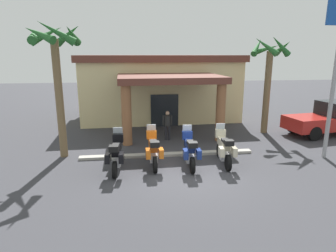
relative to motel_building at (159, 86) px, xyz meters
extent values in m
plane|color=#38383D|center=(0.08, -10.90, -2.32)|extent=(80.00, 80.00, 0.00)
cube|color=beige|center=(-0.01, 0.18, -0.26)|extent=(10.98, 6.59, 4.11)
cube|color=#1E2328|center=(0.09, -3.03, -1.27)|extent=(1.80, 0.15, 2.10)
cube|color=brown|center=(0.14, -5.06, 0.97)|extent=(5.93, 4.35, 0.35)
cylinder|color=brown|center=(-2.32, -6.82, -0.76)|extent=(0.51, 0.51, 3.11)
cylinder|color=brown|center=(2.70, -6.68, -0.76)|extent=(0.51, 0.51, 3.11)
cube|color=brown|center=(-0.01, 0.18, 2.02)|extent=(11.39, 7.00, 0.44)
cylinder|color=black|center=(-2.66, -9.50, -1.99)|extent=(0.18, 0.67, 0.66)
cylinder|color=black|center=(-2.76, -11.05, -1.99)|extent=(0.18, 0.67, 0.66)
cube|color=silver|center=(-2.72, -10.30, -1.95)|extent=(0.36, 0.58, 0.32)
cube|color=black|center=(-2.71, -10.15, -1.44)|extent=(0.37, 1.17, 0.34)
cube|color=black|center=(-2.73, -10.50, -1.22)|extent=(0.32, 0.62, 0.10)
cube|color=black|center=(-2.66, -9.52, -1.17)|extent=(0.45, 0.27, 0.36)
cube|color=#B2BCC6|center=(-2.66, -9.44, -0.89)|extent=(0.41, 0.14, 0.36)
cube|color=black|center=(-3.01, -10.88, -1.56)|extent=(0.21, 0.45, 0.36)
cube|color=black|center=(-2.49, -10.91, -1.56)|extent=(0.21, 0.45, 0.36)
cube|color=black|center=(-2.76, -11.00, -1.15)|extent=(0.38, 0.34, 0.22)
cylinder|color=black|center=(-1.21, -9.16, -1.99)|extent=(0.15, 0.66, 0.66)
cylinder|color=black|center=(-1.19, -10.71, -1.99)|extent=(0.15, 0.66, 0.66)
cube|color=silver|center=(-1.20, -9.96, -1.95)|extent=(0.33, 0.57, 0.32)
cube|color=orange|center=(-1.20, -9.81, -1.44)|extent=(0.32, 1.15, 0.34)
cube|color=black|center=(-1.20, -10.16, -1.22)|extent=(0.29, 0.60, 0.10)
cube|color=orange|center=(-1.21, -9.18, -1.17)|extent=(0.44, 0.25, 0.36)
cube|color=#B2BCC6|center=(-1.22, -9.10, -0.89)|extent=(0.40, 0.12, 0.36)
cube|color=orange|center=(-1.45, -10.57, -1.56)|extent=(0.19, 0.44, 0.36)
cube|color=orange|center=(-0.93, -10.56, -1.56)|extent=(0.19, 0.44, 0.36)
cube|color=black|center=(-1.19, -10.66, -1.15)|extent=(0.37, 0.33, 0.22)
cylinder|color=black|center=(0.35, -9.42, -1.99)|extent=(0.17, 0.67, 0.66)
cylinder|color=black|center=(0.28, -10.97, -1.99)|extent=(0.17, 0.67, 0.66)
cube|color=silver|center=(0.31, -10.22, -1.95)|extent=(0.35, 0.57, 0.32)
cube|color=navy|center=(0.32, -10.07, -1.44)|extent=(0.35, 1.16, 0.34)
cube|color=black|center=(0.30, -10.42, -1.22)|extent=(0.31, 0.61, 0.10)
cube|color=navy|center=(0.35, -9.44, -1.17)|extent=(0.45, 0.26, 0.36)
cube|color=#B2BCC6|center=(0.35, -9.36, -0.89)|extent=(0.41, 0.14, 0.36)
cube|color=navy|center=(0.02, -10.81, -1.56)|extent=(0.20, 0.45, 0.36)
cube|color=navy|center=(0.54, -10.84, -1.56)|extent=(0.20, 0.45, 0.36)
cube|color=black|center=(0.28, -10.92, -1.15)|extent=(0.37, 0.34, 0.22)
cylinder|color=black|center=(1.88, -9.34, -1.99)|extent=(0.19, 0.67, 0.66)
cylinder|color=black|center=(1.77, -10.88, -1.99)|extent=(0.19, 0.67, 0.66)
cube|color=silver|center=(1.82, -10.14, -1.95)|extent=(0.36, 0.58, 0.32)
cube|color=beige|center=(1.84, -9.99, -1.44)|extent=(0.38, 1.17, 0.34)
cube|color=black|center=(1.81, -10.34, -1.22)|extent=(0.32, 0.62, 0.10)
cube|color=beige|center=(1.88, -9.36, -1.17)|extent=(0.46, 0.27, 0.36)
cube|color=#B2BCC6|center=(1.89, -9.28, -0.89)|extent=(0.41, 0.15, 0.36)
cube|color=beige|center=(1.52, -10.72, -1.56)|extent=(0.21, 0.45, 0.36)
cube|color=beige|center=(2.04, -10.75, -1.56)|extent=(0.21, 0.45, 0.36)
cube|color=black|center=(1.77, -10.83, -1.15)|extent=(0.38, 0.34, 0.22)
cylinder|color=black|center=(-0.22, -6.21, -1.92)|extent=(0.14, 0.14, 0.80)
cylinder|color=black|center=(-0.04, -6.23, -1.92)|extent=(0.14, 0.14, 0.80)
cylinder|color=#262626|center=(-0.13, -6.22, -1.23)|extent=(0.32, 0.32, 0.57)
cylinder|color=#262626|center=(-0.35, -6.20, -1.20)|extent=(0.09, 0.09, 0.54)
cylinder|color=#262626|center=(0.09, -6.24, -1.20)|extent=(0.09, 0.09, 0.54)
sphere|color=tan|center=(-0.13, -6.22, -0.81)|extent=(0.22, 0.22, 0.22)
cylinder|color=black|center=(7.58, -5.71, -1.92)|extent=(0.83, 0.36, 0.80)
cylinder|color=black|center=(7.82, -7.39, -1.92)|extent=(0.83, 0.36, 0.80)
cube|color=#B2231E|center=(9.39, -6.31, -1.54)|extent=(5.42, 2.62, 0.75)
cylinder|color=brown|center=(5.88, -5.37, 0.08)|extent=(0.38, 0.38, 4.79)
cone|color=#236028|center=(6.62, -5.35, 2.66)|extent=(0.40, 1.52, 0.94)
cone|color=#236028|center=(5.99, -4.63, 2.60)|extent=(1.57, 0.58, 0.76)
cone|color=#236028|center=(5.31, -4.89, 2.73)|extent=(1.20, 1.33, 1.15)
cone|color=#236028|center=(5.36, -5.91, 2.73)|extent=(1.28, 1.25, 1.15)
cone|color=#236028|center=(6.09, -6.09, 2.75)|extent=(1.44, 0.74, 1.21)
cylinder|color=brown|center=(-5.22, -8.26, 0.30)|extent=(0.34, 0.34, 5.24)
cone|color=#236028|center=(-4.44, -8.32, 3.09)|extent=(0.49, 1.60, 0.90)
cone|color=#236028|center=(-4.75, -7.64, 3.14)|extent=(1.45, 1.22, 1.03)
cone|color=#236028|center=(-5.67, -7.62, 3.13)|extent=(1.47, 1.19, 1.02)
cone|color=#236028|center=(-5.98, -8.39, 3.09)|extent=(0.62, 1.62, 0.87)
cone|color=#236028|center=(-5.63, -8.92, 3.08)|extent=(1.54, 1.14, 0.86)
cone|color=#236028|center=(-4.94, -8.98, 3.16)|extent=(1.55, 0.89, 1.08)
cylinder|color=#99999E|center=(6.67, -9.92, 0.57)|extent=(0.18, 0.18, 5.77)
cube|color=#ADA89E|center=(-0.45, -8.80, -2.26)|extent=(8.05, 0.36, 0.12)
camera|label=1|loc=(-2.05, -21.58, 2.29)|focal=31.12mm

